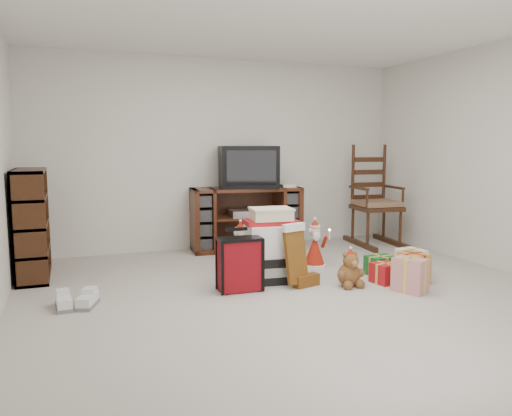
% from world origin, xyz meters
% --- Properties ---
extents(room, '(5.01, 5.01, 2.51)m').
position_xyz_m(room, '(0.00, 0.00, 1.25)').
color(room, '#B5AEA6').
rests_on(room, ground).
extents(tv_stand, '(1.47, 0.64, 0.82)m').
position_xyz_m(tv_stand, '(0.24, 2.21, 0.41)').
color(tv_stand, '#472014').
rests_on(tv_stand, floor).
extents(bookshelf, '(0.31, 0.93, 1.13)m').
position_xyz_m(bookshelf, '(-2.32, 1.69, 0.55)').
color(bookshelf, '#3A1F10').
rests_on(bookshelf, floor).
extents(rocking_chair, '(0.66, 1.00, 1.44)m').
position_xyz_m(rocking_chair, '(2.00, 1.90, 0.49)').
color(rocking_chair, '#3A1F10').
rests_on(rocking_chair, floor).
extents(gift_pile, '(0.63, 0.49, 0.73)m').
position_xyz_m(gift_pile, '(-0.04, 0.67, 0.32)').
color(gift_pile, black).
rests_on(gift_pile, floor).
extents(red_suitcase, '(0.40, 0.22, 0.60)m').
position_xyz_m(red_suitcase, '(-0.46, 0.43, 0.26)').
color(red_suitcase, maroon).
rests_on(red_suitcase, floor).
extents(stocking, '(0.32, 0.20, 0.64)m').
position_xyz_m(stocking, '(0.09, 0.36, 0.32)').
color(stocking, '#0B660B').
rests_on(stocking, floor).
extents(teddy_bear, '(0.23, 0.20, 0.34)m').
position_xyz_m(teddy_bear, '(0.60, 0.20, 0.15)').
color(teddy_bear, brown).
rests_on(teddy_bear, floor).
extents(santa_figurine, '(0.27, 0.26, 0.55)m').
position_xyz_m(santa_figurine, '(0.64, 1.02, 0.21)').
color(santa_figurine, maroon).
rests_on(santa_figurine, floor).
extents(mrs_claus_figurine, '(0.27, 0.26, 0.56)m').
position_xyz_m(mrs_claus_figurine, '(-0.20, 1.16, 0.21)').
color(mrs_claus_figurine, maroon).
rests_on(mrs_claus_figurine, floor).
extents(sneaker_pair, '(0.38, 0.32, 0.11)m').
position_xyz_m(sneaker_pair, '(-1.93, 0.47, 0.05)').
color(sneaker_pair, silver).
rests_on(sneaker_pair, floor).
extents(gift_cluster, '(0.75, 0.85, 0.26)m').
position_xyz_m(gift_cluster, '(1.16, 0.18, 0.13)').
color(gift_cluster, '#AC131A').
rests_on(gift_cluster, floor).
extents(crt_television, '(0.83, 0.66, 0.54)m').
position_xyz_m(crt_television, '(0.27, 2.20, 1.09)').
color(crt_television, black).
rests_on(crt_television, tv_stand).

